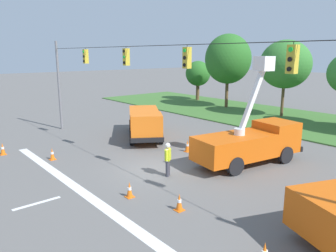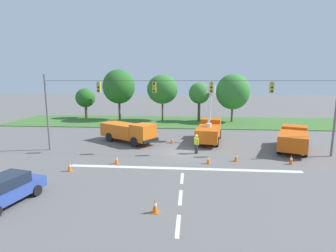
{
  "view_description": "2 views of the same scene",
  "coord_description": "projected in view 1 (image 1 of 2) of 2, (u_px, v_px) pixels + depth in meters",
  "views": [
    {
      "loc": [
        13.41,
        -10.4,
        6.2
      ],
      "look_at": [
        -1.56,
        2.11,
        1.88
      ],
      "focal_mm": 35.0,
      "sensor_mm": 36.0,
      "label": 1
    },
    {
      "loc": [
        0.48,
        -23.55,
        6.63
      ],
      "look_at": [
        -1.63,
        1.31,
        2.27
      ],
      "focal_mm": 28.0,
      "sensor_mm": 36.0,
      "label": 2
    }
  ],
  "objects": [
    {
      "name": "tree_west",
      "position": [
        228.0,
        59.0,
        37.1
      ],
      "size": [
        5.27,
        5.13,
        8.41
      ],
      "color": "brown",
      "rests_on": "ground"
    },
    {
      "name": "traffic_cone_lane_edge_a",
      "position": [
        130.0,
        190.0,
        14.4
      ],
      "size": [
        0.36,
        0.36,
        0.71
      ],
      "color": "orange",
      "rests_on": "ground"
    },
    {
      "name": "utility_truck_support_near",
      "position": [
        145.0,
        122.0,
        24.49
      ],
      "size": [
        6.82,
        5.51,
        2.2
      ],
      "color": "orange",
      "rests_on": "ground"
    },
    {
      "name": "lane_markings",
      "position": [
        49.0,
        200.0,
        14.19
      ],
      "size": [
        17.6,
        15.25,
        0.01
      ],
      "color": "silver",
      "rests_on": "ground"
    },
    {
      "name": "signal_gantry",
      "position": [
        155.0,
        86.0,
        16.97
      ],
      "size": [
        26.2,
        0.33,
        7.2
      ],
      "color": "slate",
      "rests_on": "ground"
    },
    {
      "name": "road_worker",
      "position": [
        168.0,
        157.0,
        16.78
      ],
      "size": [
        0.43,
        0.55,
        1.77
      ],
      "color": "#383842",
      "rests_on": "ground"
    },
    {
      "name": "tree_centre",
      "position": [
        285.0,
        64.0,
        31.71
      ],
      "size": [
        4.98,
        4.7,
        7.53
      ],
      "color": "brown",
      "rests_on": "ground"
    },
    {
      "name": "traffic_cone_mid_right",
      "position": [
        187.0,
        146.0,
        21.1
      ],
      "size": [
        0.36,
        0.36,
        0.79
      ],
      "color": "orange",
      "rests_on": "ground"
    },
    {
      "name": "traffic_cone_foreground_right",
      "position": [
        3.0,
        149.0,
        20.47
      ],
      "size": [
        0.36,
        0.36,
        0.77
      ],
      "color": "orange",
      "rests_on": "ground"
    },
    {
      "name": "traffic_cone_foreground_left",
      "position": [
        179.0,
        202.0,
        13.18
      ],
      "size": [
        0.36,
        0.36,
        0.73
      ],
      "color": "orange",
      "rests_on": "ground"
    },
    {
      "name": "tree_far_west",
      "position": [
        198.0,
        74.0,
        43.5
      ],
      "size": [
        3.37,
        3.21,
        5.28
      ],
      "color": "brown",
      "rests_on": "ground"
    },
    {
      "name": "ground_plane",
      "position": [
        157.0,
        170.0,
        17.9
      ],
      "size": [
        200.0,
        200.0,
        0.0
      ],
      "primitive_type": "plane",
      "color": "#605E5B"
    },
    {
      "name": "grass_verge",
      "position": [
        316.0,
        124.0,
        29.16
      ],
      "size": [
        56.0,
        12.0,
        0.1
      ],
      "primitive_type": "cube",
      "color": "#3D6B2D",
      "rests_on": "ground"
    },
    {
      "name": "traffic_cone_lane_edge_b",
      "position": [
        52.0,
        154.0,
        19.51
      ],
      "size": [
        0.36,
        0.36,
        0.73
      ],
      "color": "orange",
      "rests_on": "ground"
    },
    {
      "name": "utility_truck_bucket_lift",
      "position": [
        251.0,
        141.0,
        18.66
      ],
      "size": [
        3.32,
        6.96,
        6.07
      ],
      "color": "#D6560F",
      "rests_on": "ground"
    }
  ]
}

